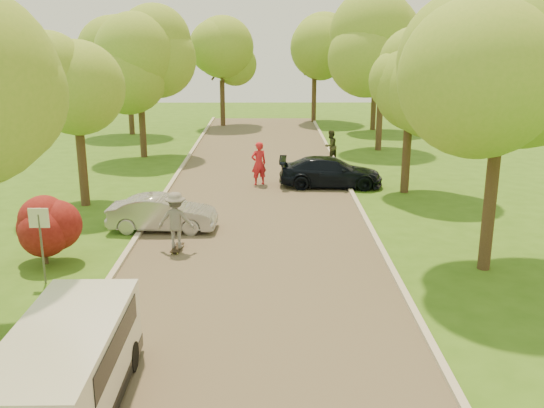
{
  "coord_description": "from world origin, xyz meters",
  "views": [
    {
      "loc": [
        0.43,
        -11.71,
        6.71
      ],
      "look_at": [
        0.55,
        7.49,
        1.3
      ],
      "focal_mm": 40.0,
      "sensor_mm": 36.0,
      "label": 1
    }
  ],
  "objects_px": {
    "minivan": "(67,369)",
    "longboard": "(177,248)",
    "person_striped": "(259,164)",
    "dark_sedan": "(331,172)",
    "person_olive": "(331,146)",
    "street_sign": "(40,230)",
    "silver_sedan": "(163,213)",
    "skateboarder": "(176,220)"
  },
  "relations": [
    {
      "from": "longboard",
      "to": "silver_sedan",
      "type": "bearing_deg",
      "value": -63.73
    },
    {
      "from": "silver_sedan",
      "to": "longboard",
      "type": "distance_m",
      "value": 2.32
    },
    {
      "from": "minivan",
      "to": "person_striped",
      "type": "bearing_deg",
      "value": 79.07
    },
    {
      "from": "skateboarder",
      "to": "longboard",
      "type": "bearing_deg",
      "value": -57.92
    },
    {
      "from": "street_sign",
      "to": "silver_sedan",
      "type": "xyz_separation_m",
      "value": [
        2.5,
        4.71,
        -0.94
      ]
    },
    {
      "from": "minivan",
      "to": "dark_sedan",
      "type": "xyz_separation_m",
      "value": [
        6.45,
        17.07,
        -0.23
      ]
    },
    {
      "from": "minivan",
      "to": "silver_sedan",
      "type": "height_order",
      "value": "minivan"
    },
    {
      "from": "minivan",
      "to": "person_olive",
      "type": "bearing_deg",
      "value": 72.29
    },
    {
      "from": "street_sign",
      "to": "longboard",
      "type": "distance_m",
      "value": 4.45
    },
    {
      "from": "longboard",
      "to": "person_olive",
      "type": "xyz_separation_m",
      "value": [
        6.3,
        14.05,
        0.75
      ]
    },
    {
      "from": "street_sign",
      "to": "person_striped",
      "type": "distance_m",
      "value": 12.77
    },
    {
      "from": "silver_sedan",
      "to": "dark_sedan",
      "type": "xyz_separation_m",
      "value": [
        6.55,
        6.32,
        0.05
      ]
    },
    {
      "from": "minivan",
      "to": "longboard",
      "type": "relative_size",
      "value": 4.85
    },
    {
      "from": "minivan",
      "to": "skateboarder",
      "type": "relative_size",
      "value": 2.54
    },
    {
      "from": "skateboarder",
      "to": "person_striped",
      "type": "bearing_deg",
      "value": -100.29
    },
    {
      "from": "person_striped",
      "to": "silver_sedan",
      "type": "bearing_deg",
      "value": 41.47
    },
    {
      "from": "dark_sedan",
      "to": "skateboarder",
      "type": "xyz_separation_m",
      "value": [
        -5.74,
        -8.44,
        0.35
      ]
    },
    {
      "from": "street_sign",
      "to": "longboard",
      "type": "bearing_deg",
      "value": 38.11
    },
    {
      "from": "minivan",
      "to": "skateboarder",
      "type": "bearing_deg",
      "value": 84.79
    },
    {
      "from": "longboard",
      "to": "person_striped",
      "type": "bearing_deg",
      "value": -100.29
    },
    {
      "from": "silver_sedan",
      "to": "dark_sedan",
      "type": "distance_m",
      "value": 9.1
    },
    {
      "from": "minivan",
      "to": "silver_sedan",
      "type": "distance_m",
      "value": 10.76
    },
    {
      "from": "longboard",
      "to": "minivan",
      "type": "bearing_deg",
      "value": 90.86
    },
    {
      "from": "skateboarder",
      "to": "silver_sedan",
      "type": "bearing_deg",
      "value": -63.73
    },
    {
      "from": "longboard",
      "to": "skateboarder",
      "type": "xyz_separation_m",
      "value": [
        0.0,
        -0.0,
        0.93
      ]
    },
    {
      "from": "person_olive",
      "to": "skateboarder",
      "type": "bearing_deg",
      "value": 22.43
    },
    {
      "from": "skateboarder",
      "to": "minivan",
      "type": "bearing_deg",
      "value": 90.86
    },
    {
      "from": "minivan",
      "to": "silver_sedan",
      "type": "bearing_deg",
      "value": 89.97
    },
    {
      "from": "minivan",
      "to": "skateboarder",
      "type": "distance_m",
      "value": 8.66
    },
    {
      "from": "dark_sedan",
      "to": "person_olive",
      "type": "relative_size",
      "value": 2.73
    },
    {
      "from": "longboard",
      "to": "street_sign",
      "type": "bearing_deg",
      "value": 43.63
    },
    {
      "from": "minivan",
      "to": "person_olive",
      "type": "distance_m",
      "value": 23.74
    },
    {
      "from": "minivan",
      "to": "person_striped",
      "type": "relative_size",
      "value": 2.31
    },
    {
      "from": "person_olive",
      "to": "dark_sedan",
      "type": "bearing_deg",
      "value": 40.94
    },
    {
      "from": "skateboarder",
      "to": "person_striped",
      "type": "relative_size",
      "value": 0.91
    },
    {
      "from": "skateboarder",
      "to": "person_olive",
      "type": "relative_size",
      "value": 1.07
    },
    {
      "from": "dark_sedan",
      "to": "longboard",
      "type": "xyz_separation_m",
      "value": [
        -5.74,
        -8.44,
        -0.57
      ]
    },
    {
      "from": "longboard",
      "to": "person_striped",
      "type": "relative_size",
      "value": 0.48
    },
    {
      "from": "street_sign",
      "to": "dark_sedan",
      "type": "bearing_deg",
      "value": 50.64
    },
    {
      "from": "silver_sedan",
      "to": "skateboarder",
      "type": "height_order",
      "value": "skateboarder"
    },
    {
      "from": "minivan",
      "to": "person_striped",
      "type": "distance_m",
      "value": 17.71
    },
    {
      "from": "dark_sedan",
      "to": "skateboarder",
      "type": "bearing_deg",
      "value": 148.61
    }
  ]
}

